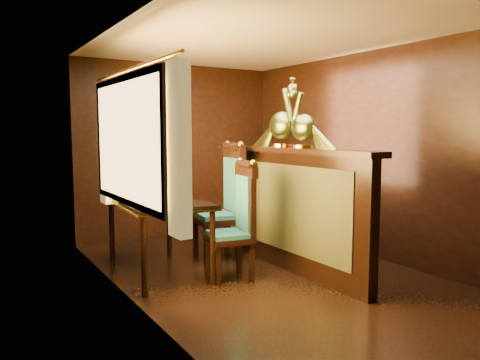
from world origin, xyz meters
The scene contains 8 objects.
ground centered at (0.00, 0.00, 0.00)m, with size 5.00×5.00×0.00m, color black.
room_shell centered at (-0.09, 0.02, 1.58)m, with size 3.04×5.04×2.52m.
partition centered at (0.32, 0.30, 0.71)m, with size 0.26×2.70×1.36m.
dining_table centered at (-0.99, 0.83, 0.74)m, with size 0.90×1.42×1.02m.
chair_left centered at (-0.31, 0.27, 0.65)m, with size 0.52×0.54×1.25m.
chair_right centered at (-0.03, 1.00, 0.74)m, with size 0.58×0.60×1.42m.
peacock_left centered at (0.33, 0.01, 1.70)m, with size 0.22×0.57×0.68m, color #17452C, non-canonical shape.
peacock_right centered at (0.33, 0.39, 1.74)m, with size 0.24×0.63×0.75m, color #17452C, non-canonical shape.
Camera 1 is at (-2.82, -3.84, 1.54)m, focal length 35.00 mm.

